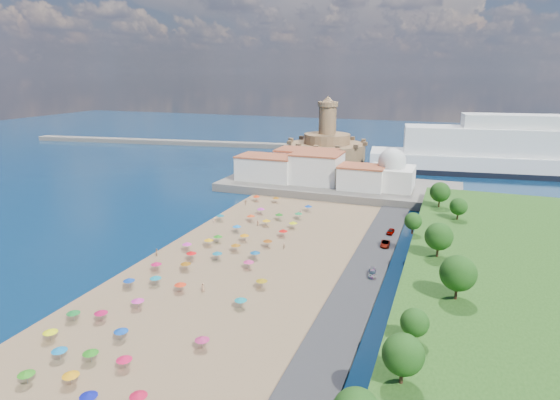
% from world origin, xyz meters
% --- Properties ---
extents(ground, '(700.00, 700.00, 0.00)m').
position_xyz_m(ground, '(0.00, 0.00, 0.00)').
color(ground, '#071938').
rests_on(ground, ground).
extents(terrace, '(90.00, 36.00, 3.00)m').
position_xyz_m(terrace, '(10.00, 73.00, 1.50)').
color(terrace, '#59544C').
rests_on(terrace, ground).
extents(jetty, '(18.00, 70.00, 2.40)m').
position_xyz_m(jetty, '(-12.00, 108.00, 1.20)').
color(jetty, '#59544C').
rests_on(jetty, ground).
extents(breakwater, '(199.03, 34.77, 2.60)m').
position_xyz_m(breakwater, '(-110.00, 153.00, 1.30)').
color(breakwater, '#59544C').
rests_on(breakwater, ground).
extents(waterfront_buildings, '(57.00, 29.00, 11.00)m').
position_xyz_m(waterfront_buildings, '(-3.05, 73.64, 7.88)').
color(waterfront_buildings, silver).
rests_on(waterfront_buildings, terrace).
extents(domed_building, '(16.00, 16.00, 15.00)m').
position_xyz_m(domed_building, '(30.00, 71.00, 8.97)').
color(domed_building, silver).
rests_on(domed_building, terrace).
extents(fortress, '(40.00, 40.00, 32.40)m').
position_xyz_m(fortress, '(-12.00, 138.00, 6.68)').
color(fortress, '#9E774F').
rests_on(fortress, ground).
extents(cruise_ship, '(149.40, 40.28, 32.30)m').
position_xyz_m(cruise_ship, '(87.09, 129.86, 9.56)').
color(cruise_ship, black).
rests_on(cruise_ship, ground).
extents(beach_parasols, '(32.00, 114.50, 2.20)m').
position_xyz_m(beach_parasols, '(-1.08, -12.97, 2.15)').
color(beach_parasols, gray).
rests_on(beach_parasols, beach).
extents(beachgoers, '(28.95, 94.57, 1.89)m').
position_xyz_m(beachgoers, '(-5.53, 7.67, 1.15)').
color(beachgoers, tan).
rests_on(beachgoers, beach).
extents(parked_cars, '(2.53, 34.12, 1.37)m').
position_xyz_m(parked_cars, '(36.00, 14.04, 1.37)').
color(parked_cars, gray).
rests_on(parked_cars, promenade).
extents(hillside_trees, '(15.58, 103.94, 8.05)m').
position_xyz_m(hillside_trees, '(48.54, -8.26, 10.27)').
color(hillside_trees, '#382314').
rests_on(hillside_trees, hillside).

